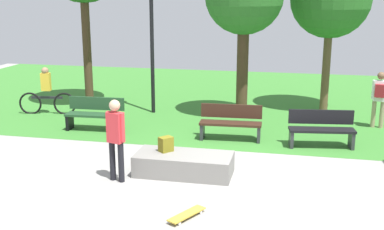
% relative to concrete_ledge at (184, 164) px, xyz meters
% --- Properties ---
extents(ground_plane, '(28.00, 28.00, 0.00)m').
position_rel_concrete_ledge_xyz_m(ground_plane, '(1.02, -0.12, -0.22)').
color(ground_plane, gray).
extents(grass_lawn, '(26.60, 12.13, 0.01)m').
position_rel_concrete_ledge_xyz_m(grass_lawn, '(1.02, 7.82, -0.22)').
color(grass_lawn, '#387A2D').
rests_on(grass_lawn, ground_plane).
extents(concrete_ledge, '(2.04, 0.92, 0.45)m').
position_rel_concrete_ledge_xyz_m(concrete_ledge, '(0.00, 0.00, 0.00)').
color(concrete_ledge, gray).
rests_on(concrete_ledge, ground_plane).
extents(backpack_on_ledge, '(0.33, 0.34, 0.32)m').
position_rel_concrete_ledge_xyz_m(backpack_on_ledge, '(-0.42, 0.10, 0.38)').
color(backpack_on_ledge, olive).
rests_on(backpack_on_ledge, concrete_ledge).
extents(skater_performing_trick, '(0.41, 0.29, 1.70)m').
position_rel_concrete_ledge_xyz_m(skater_performing_trick, '(-1.25, -0.64, 0.77)').
color(skater_performing_trick, black).
rests_on(skater_performing_trick, ground_plane).
extents(skateboard_by_ledge, '(0.56, 0.80, 0.08)m').
position_rel_concrete_ledge_xyz_m(skateboard_by_ledge, '(0.51, -1.99, -0.16)').
color(skateboard_by_ledge, gold).
rests_on(skateboard_by_ledge, ground_plane).
extents(park_bench_far_right, '(1.62, 0.54, 0.91)m').
position_rel_concrete_ledge_xyz_m(park_bench_far_right, '(0.63, 2.70, 0.26)').
color(park_bench_far_right, '#331E14').
rests_on(park_bench_far_right, ground_plane).
extents(park_bench_far_left, '(1.62, 0.53, 0.91)m').
position_rel_concrete_ledge_xyz_m(park_bench_far_left, '(-3.19, 2.79, 0.26)').
color(park_bench_far_left, '#1E4223').
rests_on(park_bench_far_left, ground_plane).
extents(park_bench_near_path, '(1.65, 0.68, 0.91)m').
position_rel_concrete_ledge_xyz_m(park_bench_near_path, '(2.91, 2.56, 0.26)').
color(park_bench_near_path, black).
rests_on(park_bench_near_path, ground_plane).
extents(lamp_post, '(0.28, 0.28, 5.02)m').
position_rel_concrete_ledge_xyz_m(lamp_post, '(-2.19, 5.08, 2.76)').
color(lamp_post, black).
rests_on(lamp_post, ground_plane).
extents(pedestrian_with_backpack, '(0.42, 0.39, 1.60)m').
position_rel_concrete_ledge_xyz_m(pedestrian_with_backpack, '(4.54, 4.68, 0.73)').
color(pedestrian_with_backpack, tan).
rests_on(pedestrian_with_backpack, ground_plane).
extents(cyclist_on_bicycle, '(1.80, 0.37, 1.52)m').
position_rel_concrete_ledge_xyz_m(cyclist_on_bicycle, '(-5.40, 4.20, 0.41)').
color(cyclist_on_bicycle, black).
rests_on(cyclist_on_bicycle, ground_plane).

